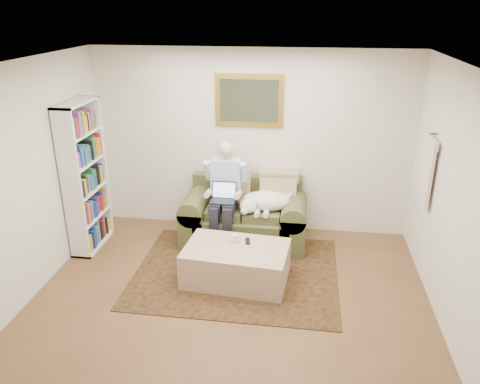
% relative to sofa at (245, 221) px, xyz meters
% --- Properties ---
extents(room_shell, '(4.51, 5.00, 2.61)m').
position_rel_sofa_xyz_m(room_shell, '(0.02, -1.68, 1.01)').
color(room_shell, brown).
rests_on(room_shell, ground).
extents(rug, '(2.51, 2.01, 0.01)m').
position_rel_sofa_xyz_m(rug, '(0.01, -0.88, -0.29)').
color(rug, black).
rests_on(rug, room_shell).
extents(sofa, '(1.71, 0.87, 1.02)m').
position_rel_sofa_xyz_m(sofa, '(0.00, 0.00, 0.00)').
color(sofa, '#484B27').
rests_on(sofa, room_shell).
extents(seated_man, '(0.56, 0.80, 1.44)m').
position_rel_sofa_xyz_m(seated_man, '(-0.26, -0.16, 0.42)').
color(seated_man, '#8CB8D8').
rests_on(seated_man, sofa).
extents(laptop, '(0.33, 0.26, 0.24)m').
position_rel_sofa_xyz_m(laptop, '(-0.26, -0.22, 0.46)').
color(laptop, black).
rests_on(laptop, seated_man).
extents(sleeping_dog, '(0.70, 0.44, 0.26)m').
position_rel_sofa_xyz_m(sleeping_dog, '(0.31, -0.09, 0.36)').
color(sleeping_dog, white).
rests_on(sleeping_dog, sofa).
extents(ottoman, '(1.28, 0.88, 0.44)m').
position_rel_sofa_xyz_m(ottoman, '(0.04, -1.05, -0.07)').
color(ottoman, tan).
rests_on(ottoman, room_shell).
extents(coffee_mug, '(0.08, 0.08, 0.10)m').
position_rel_sofa_xyz_m(coffee_mug, '(-0.00, -0.91, 0.20)').
color(coffee_mug, white).
rests_on(coffee_mug, ottoman).
extents(tv_remote, '(0.07, 0.16, 0.02)m').
position_rel_sofa_xyz_m(tv_remote, '(0.15, -0.89, 0.16)').
color(tv_remote, black).
rests_on(tv_remote, ottoman).
extents(bookshelf, '(0.28, 0.80, 2.00)m').
position_rel_sofa_xyz_m(bookshelf, '(-2.08, -0.43, 0.71)').
color(bookshelf, white).
rests_on(bookshelf, room_shell).
extents(wall_mirror, '(0.94, 0.04, 0.72)m').
position_rel_sofa_xyz_m(wall_mirror, '(0.00, 0.44, 1.61)').
color(wall_mirror, gold).
rests_on(wall_mirror, room_shell).
extents(hanging_shirt, '(0.06, 0.52, 0.90)m').
position_rel_sofa_xyz_m(hanging_shirt, '(2.21, -0.43, 1.06)').
color(hanging_shirt, '#F5D3CA').
rests_on(hanging_shirt, room_shell).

